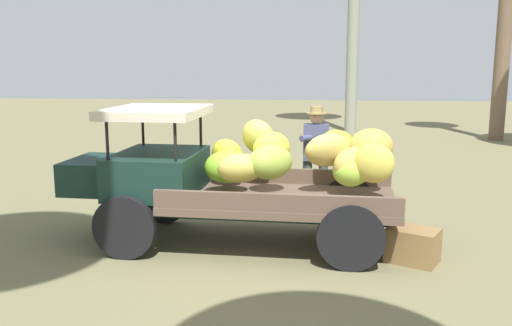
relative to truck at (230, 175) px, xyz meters
The scene contains 4 objects.
ground_plane 0.98m from the truck, 103.84° to the left, with size 60.00×60.00×0.00m, color #716A49.
truck is the anchor object (origin of this frame).
farmer 1.97m from the truck, 126.26° to the right, with size 0.53×0.46×1.76m.
wooden_crate 2.52m from the truck, 166.88° to the left, with size 0.60×0.45×0.43m, color olive.
Camera 1 is at (-0.99, 6.93, 2.43)m, focal length 38.37 mm.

